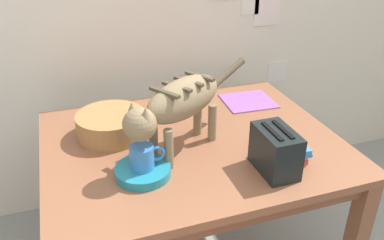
% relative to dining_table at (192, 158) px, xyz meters
% --- Properties ---
extents(dining_table, '(1.24, 0.98, 0.74)m').
position_rel_dining_table_xyz_m(dining_table, '(0.00, 0.00, 0.00)').
color(dining_table, brown).
rests_on(dining_table, ground_plane).
extents(cat, '(0.62, 0.41, 0.31)m').
position_rel_dining_table_xyz_m(cat, '(-0.08, -0.07, 0.31)').
color(cat, '#857252').
rests_on(cat, dining_table).
extents(saucer_bowl, '(0.21, 0.21, 0.04)m').
position_rel_dining_table_xyz_m(saucer_bowl, '(-0.25, -0.18, 0.10)').
color(saucer_bowl, teal).
rests_on(saucer_bowl, dining_table).
extents(coffee_mug, '(0.13, 0.09, 0.09)m').
position_rel_dining_table_xyz_m(coffee_mug, '(-0.25, -0.18, 0.17)').
color(coffee_mug, '#3378C8').
rests_on(coffee_mug, saucer_bowl).
extents(magazine, '(0.26, 0.24, 0.01)m').
position_rel_dining_table_xyz_m(magazine, '(0.40, 0.28, 0.09)').
color(magazine, '#9557A7').
rests_on(magazine, dining_table).
extents(book_stack, '(0.20, 0.16, 0.07)m').
position_rel_dining_table_xyz_m(book_stack, '(0.28, -0.26, 0.12)').
color(book_stack, red).
rests_on(book_stack, dining_table).
extents(wicker_basket, '(0.30, 0.30, 0.10)m').
position_rel_dining_table_xyz_m(wicker_basket, '(-0.32, 0.16, 0.14)').
color(wicker_basket, '#A97542').
rests_on(wicker_basket, dining_table).
extents(toaster, '(0.12, 0.20, 0.18)m').
position_rel_dining_table_xyz_m(toaster, '(0.22, -0.31, 0.17)').
color(toaster, black).
rests_on(toaster, dining_table).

